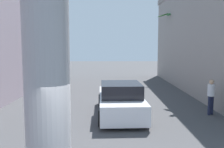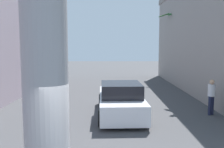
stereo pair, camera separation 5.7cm
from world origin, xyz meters
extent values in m
plane|color=#424244|center=(0.00, 10.00, 0.00)|extent=(83.72, 83.72, 0.00)
cylinder|color=#9E9EA3|center=(-1.24, 0.61, 3.76)|extent=(0.85, 0.85, 7.53)
cylinder|color=black|center=(-0.59, 9.24, 0.32)|extent=(0.25, 0.65, 0.64)
cylinder|color=black|center=(1.23, 9.32, 0.32)|extent=(0.25, 0.65, 0.64)
cylinder|color=black|center=(-0.44, 5.73, 0.32)|extent=(0.25, 0.65, 0.64)
cylinder|color=black|center=(1.38, 5.81, 0.32)|extent=(0.25, 0.65, 0.64)
cube|color=silver|center=(0.39, 7.52, 0.56)|extent=(2.14, 5.09, 0.80)
cube|color=black|center=(0.41, 7.15, 1.26)|extent=(1.86, 2.18, 0.60)
cylinder|color=brown|center=(5.75, 12.79, 4.09)|extent=(0.41, 0.44, 8.18)
cylinder|color=brown|center=(5.88, 19.18, 3.16)|extent=(0.43, 0.38, 6.32)
ellipsoid|color=#1E642D|center=(6.73, 19.30, 6.08)|extent=(1.62, 0.64, 0.87)
ellipsoid|color=#2E772D|center=(6.36, 19.86, 6.05)|extent=(1.15, 1.49, 0.95)
ellipsoid|color=#24682D|center=(5.58, 19.94, 6.04)|extent=(0.89, 1.56, 0.98)
ellipsoid|color=#2E652D|center=(5.04, 19.17, 6.16)|extent=(1.68, 0.42, 0.63)
ellipsoid|color=#25682D|center=(5.34, 18.49, 6.15)|extent=(1.34, 1.50, 0.66)
ellipsoid|color=#22702D|center=(6.40, 18.46, 6.16)|extent=(1.28, 1.55, 0.64)
cylinder|color=#1E233F|center=(4.57, 7.42, 0.45)|extent=(0.14, 0.14, 0.89)
cylinder|color=#1E233F|center=(4.74, 7.53, 0.45)|extent=(0.14, 0.14, 0.89)
cylinder|color=silver|center=(4.66, 7.48, 1.17)|extent=(0.47, 0.47, 0.56)
sphere|color=tan|center=(4.66, 7.48, 1.56)|extent=(0.22, 0.22, 0.22)
camera|label=1|loc=(-0.06, -4.00, 3.18)|focal=40.00mm
camera|label=2|loc=(0.00, -4.00, 3.18)|focal=40.00mm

